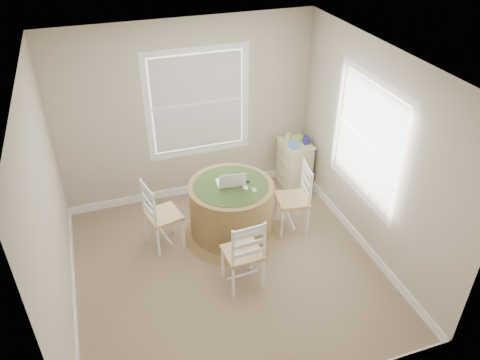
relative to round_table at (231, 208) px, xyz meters
name	(u,v)px	position (x,y,z in m)	size (l,w,h in m)	color
room	(236,172)	(-0.09, -0.49, 0.87)	(3.64, 3.64, 2.64)	#8C7059
round_table	(231,208)	(0.00, 0.00, 0.00)	(1.28, 1.28, 0.79)	olive
chair_left	(163,215)	(-0.87, 0.08, 0.05)	(0.42, 0.40, 0.95)	white
chair_near	(243,252)	(-0.15, -0.90, 0.05)	(0.42, 0.40, 0.95)	white
chair_right	(292,199)	(0.81, -0.13, 0.05)	(0.42, 0.40, 0.95)	white
laptop	(231,182)	(0.01, 0.03, 0.39)	(0.37, 0.33, 0.24)	white
mouse	(245,188)	(0.15, -0.12, 0.37)	(0.06, 0.10, 0.03)	white
phone	(254,190)	(0.24, -0.20, 0.36)	(0.04, 0.09, 0.02)	#B7BABF
keys	(247,182)	(0.21, 0.00, 0.36)	(0.06, 0.05, 0.03)	black
corner_chest	(294,163)	(1.29, 0.86, -0.06)	(0.42, 0.56, 0.72)	beige
tissue_box	(294,145)	(1.20, 0.73, 0.35)	(0.12, 0.12, 0.10)	#5B92D2
box_yellow	(298,139)	(1.34, 0.91, 0.33)	(0.15, 0.10, 0.06)	#C9E04F
box_blue	(306,140)	(1.41, 0.79, 0.36)	(0.08, 0.08, 0.12)	navy
cup_cream	(289,136)	(1.24, 1.02, 0.34)	(0.07, 0.07, 0.09)	beige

